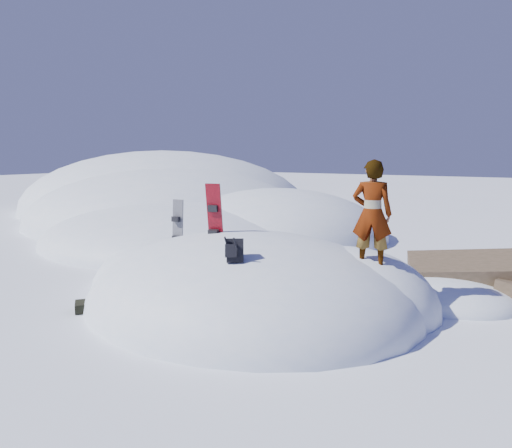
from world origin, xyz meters
The scene contains 9 objects.
ground centered at (0.00, 0.00, 0.00)m, with size 120.00×120.00×0.00m, color white.
snow_mound centered at (-0.17, 0.24, 0.00)m, with size 8.00×6.00×3.00m.
snow_ridge centered at (-10.43, 9.85, 0.00)m, with size 21.50×18.50×6.40m.
rock_outcrop centered at (3.72, 3.01, 0.01)m, with size 4.68×4.41×1.68m.
snowboard_red centered at (-0.76, -0.12, 1.66)m, with size 0.37×0.33×1.69m.
snowboard_dark centered at (-2.21, 0.41, 1.31)m, with size 0.28×0.19×1.48m.
backpack centered at (0.62, -1.45, 1.46)m, with size 0.39×0.43×0.47m.
gear_pile centered at (-2.43, -1.84, 0.11)m, with size 0.88×0.79×0.23m.
person centered at (2.36, 0.44, 1.99)m, with size 0.72×0.47×1.97m, color slate.
Camera 1 is at (5.22, -8.31, 3.10)m, focal length 35.00 mm.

